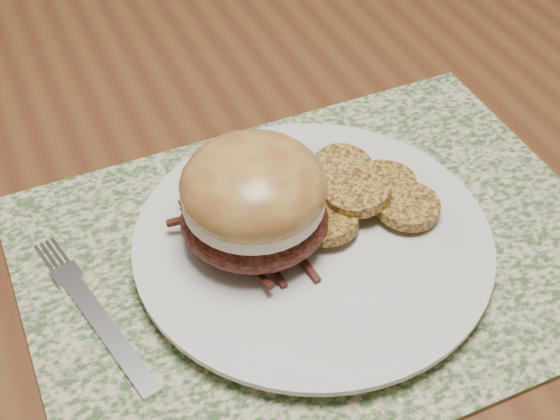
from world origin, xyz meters
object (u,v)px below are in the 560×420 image
object	(u,v)px
pork_sandwich	(254,200)
dinner_plate	(313,243)
dining_table	(229,138)
fork	(93,311)

from	to	relation	value
pork_sandwich	dinner_plate	bearing A→B (deg)	0.80
dining_table	fork	bearing A→B (deg)	-128.95
pork_sandwich	fork	size ratio (longest dim) A/B	0.83
dining_table	fork	distance (m)	0.32
dining_table	dinner_plate	size ratio (longest dim) A/B	5.77
dining_table	fork	xyz separation A→B (m)	(-0.19, -0.24, 0.09)
fork	dinner_plate	bearing A→B (deg)	-15.69
fork	pork_sandwich	bearing A→B (deg)	-9.68
pork_sandwich	fork	bearing A→B (deg)	-155.34
dining_table	dinner_plate	distance (m)	0.27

